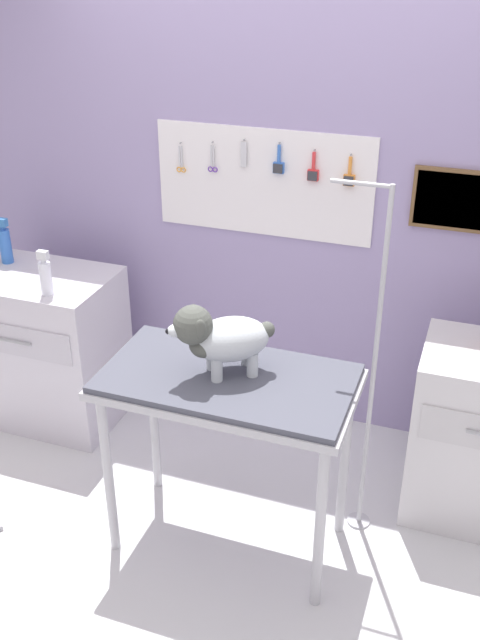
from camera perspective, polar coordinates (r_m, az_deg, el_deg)
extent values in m
cube|color=silver|center=(3.57, -3.08, -17.84)|extent=(4.40, 4.00, 0.04)
cube|color=#9A8BB8|center=(3.95, 3.61, 7.37)|extent=(4.00, 0.06, 2.30)
cube|color=white|center=(3.87, 1.82, 10.72)|extent=(1.18, 0.02, 0.57)
cylinder|color=gray|center=(3.97, -4.66, 13.69)|extent=(0.01, 0.02, 0.01)
cube|color=silver|center=(3.98, -4.76, 12.69)|extent=(0.01, 0.00, 0.11)
cube|color=silver|center=(3.98, -4.60, 12.67)|extent=(0.01, 0.00, 0.11)
torus|color=gold|center=(4.00, -4.81, 11.69)|extent=(0.03, 0.01, 0.03)
torus|color=gold|center=(3.99, -4.46, 11.66)|extent=(0.03, 0.01, 0.03)
cylinder|color=gray|center=(3.90, -2.14, 13.78)|extent=(0.01, 0.02, 0.01)
cube|color=silver|center=(3.91, -2.26, 12.76)|extent=(0.01, 0.00, 0.11)
cube|color=silver|center=(3.90, -2.09, 12.75)|extent=(0.01, 0.00, 0.11)
torus|color=#61389D|center=(3.93, -2.34, 11.74)|extent=(0.03, 0.01, 0.03)
torus|color=#61389D|center=(3.92, -1.98, 11.71)|extent=(0.03, 0.01, 0.03)
cylinder|color=gray|center=(3.83, 0.34, 13.97)|extent=(0.01, 0.02, 0.01)
cube|color=silver|center=(3.84, 0.29, 12.85)|extent=(0.03, 0.01, 0.13)
cylinder|color=gray|center=(3.77, 3.15, 13.73)|extent=(0.01, 0.02, 0.01)
cylinder|color=#386BC5|center=(3.78, 3.08, 12.89)|extent=(0.02, 0.02, 0.09)
cube|color=#386BC5|center=(3.80, 3.05, 11.84)|extent=(0.06, 0.02, 0.06)
cube|color=#333338|center=(3.78, 2.98, 11.77)|extent=(0.05, 0.01, 0.05)
cylinder|color=gray|center=(3.73, 5.89, 13.15)|extent=(0.01, 0.02, 0.01)
cylinder|color=red|center=(3.74, 5.81, 12.30)|extent=(0.02, 0.02, 0.09)
cube|color=red|center=(3.76, 5.75, 11.24)|extent=(0.06, 0.02, 0.06)
cube|color=#333338|center=(3.74, 5.69, 11.17)|extent=(0.05, 0.01, 0.05)
cylinder|color=gray|center=(3.70, 8.73, 12.72)|extent=(0.01, 0.02, 0.01)
cylinder|color=orange|center=(3.70, 8.63, 11.86)|extent=(0.02, 0.02, 0.09)
cube|color=orange|center=(3.72, 8.55, 10.79)|extent=(0.06, 0.02, 0.06)
cube|color=#333338|center=(3.71, 8.50, 10.73)|extent=(0.05, 0.01, 0.05)
cube|color=brown|center=(3.70, 16.28, 9.04)|extent=(0.38, 0.02, 0.31)
cube|color=#AC7956|center=(3.69, 16.27, 9.01)|extent=(0.34, 0.01, 0.27)
cylinder|color=#B7B7BC|center=(3.33, -10.29, -11.92)|extent=(0.04, 0.04, 0.85)
cylinder|color=#B7B7BC|center=(3.06, 6.28, -15.94)|extent=(0.04, 0.04, 0.85)
cylinder|color=#B7B7BC|center=(3.65, -6.78, -7.62)|extent=(0.04, 0.04, 0.85)
cylinder|color=#B7B7BC|center=(3.40, 8.21, -10.76)|extent=(0.04, 0.04, 0.85)
cube|color=#B7B7BC|center=(3.06, -0.99, -5.09)|extent=(1.08, 0.58, 0.03)
cube|color=#4B4D59|center=(3.05, -0.99, -4.60)|extent=(1.05, 0.56, 0.03)
cylinder|color=#B7B7BC|center=(3.73, 9.27, -15.28)|extent=(0.11, 0.11, 0.01)
cylinder|color=#B7B7BC|center=(3.21, 10.42, -4.22)|extent=(0.02, 0.02, 1.70)
cylinder|color=#B7B7BC|center=(2.88, 9.49, 10.52)|extent=(0.24, 0.02, 0.02)
cylinder|color=silver|center=(2.98, -1.83, -3.87)|extent=(0.05, 0.05, 0.11)
cylinder|color=silver|center=(3.06, -2.24, -2.93)|extent=(0.05, 0.05, 0.11)
cylinder|color=silver|center=(3.01, 0.98, -3.49)|extent=(0.05, 0.05, 0.11)
cylinder|color=silver|center=(3.09, 0.51, -2.58)|extent=(0.05, 0.05, 0.11)
ellipsoid|color=silver|center=(2.98, -0.75, -1.51)|extent=(0.38, 0.35, 0.18)
ellipsoid|color=#4E524B|center=(2.96, -2.89, -1.93)|extent=(0.17, 0.18, 0.10)
sphere|color=#4E524B|center=(2.91, -3.71, -0.38)|extent=(0.16, 0.16, 0.16)
ellipsoid|color=silver|center=(2.91, -5.04, -0.82)|extent=(0.10, 0.09, 0.05)
sphere|color=black|center=(2.90, -5.67, -0.90)|extent=(0.02, 0.02, 0.02)
ellipsoid|color=#4E524B|center=(2.85, -3.13, -0.77)|extent=(0.06, 0.06, 0.09)
ellipsoid|color=#4E524B|center=(2.97, -3.67, 0.48)|extent=(0.06, 0.06, 0.09)
sphere|color=#4E524B|center=(3.00, 2.10, -0.76)|extent=(0.07, 0.07, 0.07)
cube|color=silver|center=(4.30, -14.87, -2.07)|extent=(0.80, 0.56, 0.90)
cube|color=#BCB7C1|center=(4.01, -17.40, -1.53)|extent=(0.70, 0.01, 0.18)
cylinder|color=#99999E|center=(4.00, -17.46, -1.58)|extent=(0.24, 0.02, 0.02)
cylinder|color=white|center=(3.84, -14.98, 3.16)|extent=(0.06, 0.06, 0.17)
cylinder|color=white|center=(3.80, -15.16, 4.49)|extent=(0.03, 0.03, 0.02)
cube|color=silver|center=(3.79, -15.22, 4.94)|extent=(0.06, 0.03, 0.04)
cylinder|color=blue|center=(4.29, -17.92, 5.54)|extent=(0.07, 0.07, 0.20)
cylinder|color=blue|center=(4.25, -18.13, 6.88)|extent=(0.03, 0.03, 0.02)
cube|color=#3672B7|center=(4.24, -18.20, 7.29)|extent=(0.06, 0.04, 0.04)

